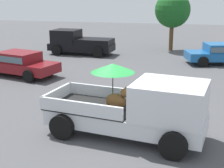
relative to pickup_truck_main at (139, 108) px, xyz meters
name	(u,v)px	position (x,y,z in m)	size (l,w,h in m)	color
ground_plane	(125,135)	(-0.46, 0.06, -0.98)	(80.00, 80.00, 0.00)	#4C4C4F
pickup_truck_main	(139,108)	(0.00, 0.00, 0.00)	(5.27, 2.84, 2.31)	black
pickup_truck_red	(79,42)	(-6.72, 13.40, -0.11)	(4.88, 2.34, 1.80)	black
parked_sedan_near	(221,53)	(3.35, 12.22, -0.24)	(4.61, 2.85, 1.33)	black
parked_sedan_far	(20,62)	(-7.70, 6.36, -0.24)	(4.59, 2.73, 1.33)	black
tree_by_lot	(172,10)	(-0.12, 16.70, 2.17)	(2.76, 2.76, 4.56)	brown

